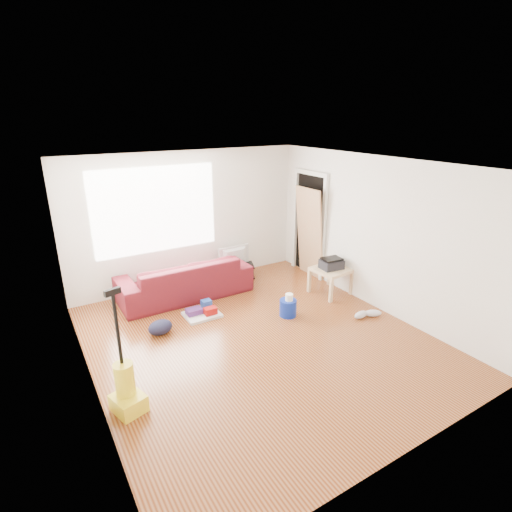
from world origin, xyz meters
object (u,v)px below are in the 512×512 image
sofa (186,295)px  bucket (288,315)px  cleaning_tray (202,312)px  vacuum (126,389)px  backpack (161,333)px  tv_stand (236,271)px  side_table (331,272)px

sofa → bucket: (1.14, -1.57, 0.00)m
cleaning_tray → vacuum: vacuum is taller
sofa → vacuum: bearing=55.7°
bucket → vacuum: 2.93m
cleaning_tray → backpack: cleaning_tray is taller
cleaning_tray → tv_stand: bearing=42.2°
bucket → cleaning_tray: size_ratio=0.50×
bucket → side_table: bearing=14.9°
bucket → vacuum: vacuum is taller
tv_stand → cleaning_tray: bearing=-116.4°
sofa → bucket: bearing=125.9°
sofa → side_table: size_ratio=3.59×
tv_stand → side_table: (1.12, -1.53, 0.27)m
vacuum → side_table: bearing=0.1°
tv_stand → side_table: 1.92m
sofa → cleaning_tray: (-0.05, -0.84, 0.06)m
tv_stand → cleaning_tray: (-1.23, -1.11, -0.08)m
sofa → cleaning_tray: 0.85m
cleaning_tray → vacuum: size_ratio=0.39×
bucket → backpack: size_ratio=0.74×
side_table → backpack: bearing=175.9°
cleaning_tray → bucket: bearing=-31.6°
cleaning_tray → vacuum: bearing=-135.3°
backpack → tv_stand: bearing=16.5°
sofa → side_table: bearing=151.2°
tv_stand → bucket: (-0.04, -1.84, -0.14)m
tv_stand → vacuum: 3.91m
vacuum → cleaning_tray: bearing=28.3°
tv_stand → vacuum: vacuum is taller
cleaning_tray → vacuum: (-1.60, -1.58, 0.21)m
backpack → bucket: bearing=-31.9°
tv_stand → cleaning_tray: 1.66m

